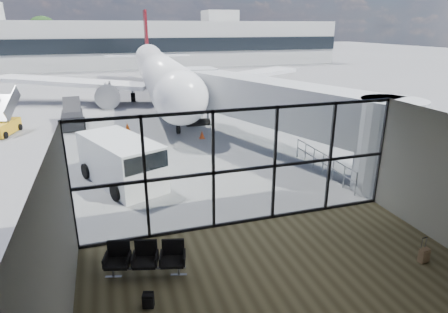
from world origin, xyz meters
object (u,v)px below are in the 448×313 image
airliner (158,71)px  mobile_stairs (0,126)px  backpack (148,301)px  seating_row (146,257)px  service_van (122,161)px  belt_loader (73,119)px  suitcase (424,255)px

airliner → mobile_stairs: size_ratio=9.37×
backpack → seating_row: bearing=102.3°
seating_row → mobile_stairs: (-7.93, 18.95, 0.00)m
seating_row → backpack: seating_row is taller
airliner → service_van: bearing=-99.8°
service_van → seating_row: bearing=-111.3°
backpack → mobile_stairs: (-7.80, 20.46, 0.38)m
seating_row → backpack: (-0.13, -1.51, -0.38)m
backpack → belt_loader: 21.15m
mobile_stairs → suitcase: bearing=-37.3°
seating_row → mobile_stairs: size_ratio=0.63×
backpack → suitcase: (8.66, -0.61, 0.04)m
suitcase → belt_loader: bearing=113.4°
seating_row → airliner: size_ratio=0.07×
service_van → mobile_stairs: size_ratio=1.44×
backpack → belt_loader: bearing=115.5°
seating_row → service_van: (-0.23, 7.37, 0.54)m
backpack → suitcase: size_ratio=0.52×
suitcase → belt_loader: size_ratio=0.20×
mobile_stairs → backpack: bearing=-54.4°
seating_row → mobile_stairs: 20.54m
seating_row → suitcase: size_ratio=2.81×
backpack → mobile_stairs: bearing=128.0°
seating_row → airliner: bearing=95.7°
backpack → mobile_stairs: size_ratio=0.12×
service_van → belt_loader: service_van is taller
seating_row → service_van: 7.40m
airliner → mobile_stairs: airliner is taller
airliner → service_van: 22.25m
suitcase → mobile_stairs: 26.73m
mobile_stairs → service_van: bearing=-41.7°
service_van → suitcase: bearing=-70.4°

